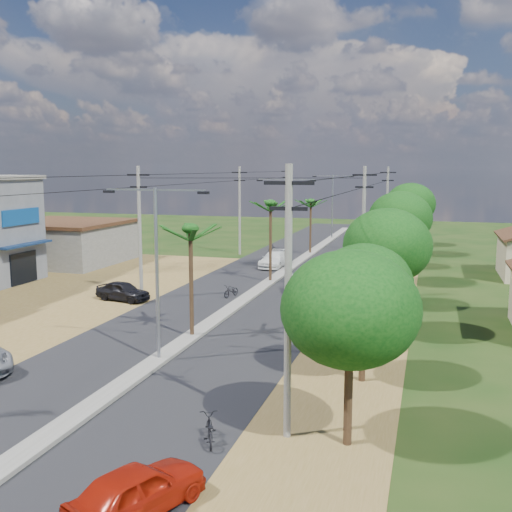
% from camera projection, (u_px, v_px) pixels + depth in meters
% --- Properties ---
extents(ground, '(160.00, 160.00, 0.00)m').
position_uv_depth(ground, '(159.00, 361.00, 27.67)').
color(ground, black).
rests_on(ground, ground).
extents(road, '(12.00, 110.00, 0.04)m').
position_uv_depth(road, '(252.00, 295.00, 41.91)').
color(road, black).
rests_on(road, ground).
extents(median, '(1.00, 90.00, 0.18)m').
position_uv_depth(median, '(263.00, 286.00, 44.75)').
color(median, '#605E56').
rests_on(median, ground).
extents(dirt_lot_west, '(18.00, 46.00, 0.04)m').
position_uv_depth(dirt_lot_west, '(4.00, 303.00, 39.42)').
color(dirt_lot_west, brown).
rests_on(dirt_lot_west, ground).
extents(dirt_shoulder_east, '(5.00, 90.00, 0.03)m').
position_uv_depth(dirt_shoulder_east, '(375.00, 303.00, 39.55)').
color(dirt_shoulder_east, brown).
rests_on(dirt_shoulder_east, ground).
extents(low_shed, '(10.40, 10.40, 3.95)m').
position_uv_depth(low_shed, '(65.00, 242.00, 56.00)').
color(low_shed, '#605E56').
rests_on(low_shed, ground).
extents(tree_east_a, '(4.40, 4.40, 6.37)m').
position_uv_depth(tree_east_a, '(350.00, 309.00, 18.68)').
color(tree_east_a, black).
rests_on(tree_east_a, ground).
extents(tree_east_b, '(4.00, 4.00, 5.83)m').
position_uv_depth(tree_east_b, '(364.00, 285.00, 24.49)').
color(tree_east_b, black).
rests_on(tree_east_b, ground).
extents(tree_east_c, '(4.60, 4.60, 6.83)m').
position_uv_depth(tree_east_c, '(387.00, 246.00, 30.92)').
color(tree_east_c, black).
rests_on(tree_east_c, ground).
extents(tree_east_d, '(4.20, 4.20, 6.13)m').
position_uv_depth(tree_east_d, '(390.00, 240.00, 37.72)').
color(tree_east_d, black).
rests_on(tree_east_d, ground).
extents(tree_east_e, '(4.80, 4.80, 7.14)m').
position_uv_depth(tree_east_e, '(400.00, 218.00, 45.16)').
color(tree_east_e, black).
rests_on(tree_east_e, ground).
extents(tree_east_f, '(3.80, 3.80, 5.52)m').
position_uv_depth(tree_east_f, '(400.00, 224.00, 53.04)').
color(tree_east_f, black).
rests_on(tree_east_f, ground).
extents(tree_east_g, '(5.00, 5.00, 7.38)m').
position_uv_depth(tree_east_g, '(410.00, 204.00, 60.27)').
color(tree_east_g, black).
rests_on(tree_east_g, ground).
extents(tree_east_h, '(4.40, 4.40, 6.52)m').
position_uv_depth(tree_east_h, '(410.00, 205.00, 68.04)').
color(tree_east_h, black).
rests_on(tree_east_h, ground).
extents(palm_median_near, '(2.00, 2.00, 6.15)m').
position_uv_depth(palm_median_near, '(190.00, 233.00, 30.66)').
color(palm_median_near, black).
rests_on(palm_median_near, ground).
extents(palm_median_mid, '(2.00, 2.00, 6.55)m').
position_uv_depth(palm_median_mid, '(271.00, 207.00, 45.80)').
color(palm_median_mid, black).
rests_on(palm_median_mid, ground).
extents(palm_median_far, '(2.00, 2.00, 5.85)m').
position_uv_depth(palm_median_far, '(311.00, 203.00, 61.09)').
color(palm_median_far, black).
rests_on(palm_median_far, ground).
extents(streetlight_near, '(5.10, 0.18, 8.00)m').
position_uv_depth(streetlight_near, '(157.00, 259.00, 26.97)').
color(streetlight_near, gray).
rests_on(streetlight_near, ground).
extents(streetlight_mid, '(5.10, 0.18, 8.00)m').
position_uv_depth(streetlight_mid, '(286.00, 216.00, 50.71)').
color(streetlight_mid, gray).
rests_on(streetlight_mid, ground).
extents(streetlight_far, '(5.10, 0.18, 8.00)m').
position_uv_depth(streetlight_far, '(332.00, 201.00, 74.45)').
color(streetlight_far, gray).
rests_on(streetlight_far, ground).
extents(utility_pole_w_b, '(1.60, 0.24, 9.00)m').
position_uv_depth(utility_pole_w_b, '(140.00, 229.00, 40.31)').
color(utility_pole_w_b, '#605E56').
rests_on(utility_pole_w_b, ground).
extents(utility_pole_w_c, '(1.60, 0.24, 9.00)m').
position_uv_depth(utility_pole_w_c, '(240.00, 208.00, 61.20)').
color(utility_pole_w_c, '#605E56').
rests_on(utility_pole_w_c, ground).
extents(utility_pole_w_d, '(1.60, 0.24, 9.00)m').
position_uv_depth(utility_pole_w_d, '(287.00, 198.00, 81.14)').
color(utility_pole_w_d, '#605E56').
rests_on(utility_pole_w_d, ground).
extents(utility_pole_e_a, '(1.60, 0.24, 9.00)m').
position_uv_depth(utility_pole_e_a, '(288.00, 297.00, 19.20)').
color(utility_pole_e_a, '#605E56').
rests_on(utility_pole_e_a, ground).
extents(utility_pole_e_b, '(1.60, 0.24, 9.00)m').
position_uv_depth(utility_pole_e_b, '(363.00, 230.00, 40.09)').
color(utility_pole_e_b, '#605E56').
rests_on(utility_pole_e_b, ground).
extents(utility_pole_e_c, '(1.60, 0.24, 9.00)m').
position_uv_depth(utility_pole_e_c, '(387.00, 209.00, 60.98)').
color(utility_pole_e_c, '#605E56').
rests_on(utility_pole_e_c, ground).
extents(car_red_near, '(2.99, 4.22, 1.33)m').
position_uv_depth(car_red_near, '(137.00, 491.00, 15.33)').
color(car_red_near, maroon).
rests_on(car_red_near, ground).
extents(car_silver_mid, '(2.33, 4.34, 1.36)m').
position_uv_depth(car_silver_mid, '(301.00, 283.00, 43.04)').
color(car_silver_mid, gray).
rests_on(car_silver_mid, ground).
extents(car_white_far, '(2.12, 4.86, 1.39)m').
position_uv_depth(car_white_far, '(275.00, 260.00, 53.70)').
color(car_white_far, silver).
rests_on(car_white_far, ground).
extents(car_parked_dark, '(4.05, 2.28, 1.30)m').
position_uv_depth(car_parked_dark, '(123.00, 292.00, 40.11)').
color(car_parked_dark, black).
rests_on(car_parked_dark, ground).
extents(moto_rider_east, '(1.22, 1.80, 0.89)m').
position_uv_depth(moto_rider_east, '(209.00, 431.00, 19.34)').
color(moto_rider_east, black).
rests_on(moto_rider_east, ground).
extents(moto_rider_west_a, '(0.97, 1.73, 0.86)m').
position_uv_depth(moto_rider_west_a, '(231.00, 291.00, 41.26)').
color(moto_rider_west_a, black).
rests_on(moto_rider_west_a, ground).
extents(moto_rider_west_b, '(0.73, 1.59, 0.92)m').
position_uv_depth(moto_rider_west_b, '(272.00, 249.00, 62.84)').
color(moto_rider_west_b, black).
rests_on(moto_rider_west_b, ground).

